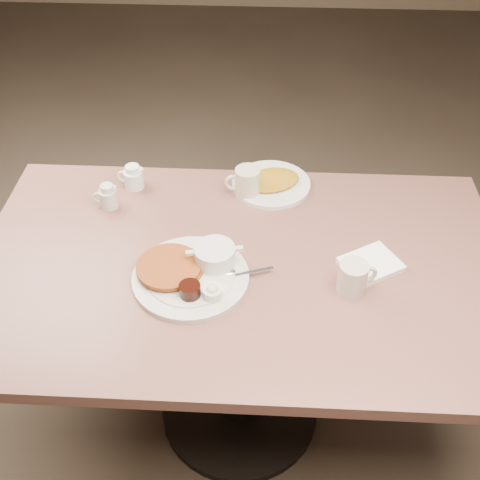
{
  "coord_description": "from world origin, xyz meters",
  "views": [
    {
      "loc": [
        0.06,
        -1.17,
        1.89
      ],
      "look_at": [
        0.0,
        0.02,
        0.82
      ],
      "focal_mm": 43.64,
      "sensor_mm": 36.0,
      "label": 1
    }
  ],
  "objects_px": {
    "main_plate": "(192,271)",
    "coffee_mug_near": "(353,277)",
    "creamer_right": "(133,177)",
    "diner_table": "(240,304)",
    "coffee_mug_far": "(247,183)",
    "creamer_left": "(108,197)",
    "hash_plate": "(271,183)"
  },
  "relations": [
    {
      "from": "main_plate",
      "to": "hash_plate",
      "type": "bearing_deg",
      "value": 63.76
    },
    {
      "from": "main_plate",
      "to": "coffee_mug_near",
      "type": "distance_m",
      "value": 0.43
    },
    {
      "from": "creamer_left",
      "to": "coffee_mug_near",
      "type": "bearing_deg",
      "value": -23.84
    },
    {
      "from": "coffee_mug_far",
      "to": "main_plate",
      "type": "bearing_deg",
      "value": -109.57
    },
    {
      "from": "main_plate",
      "to": "creamer_right",
      "type": "relative_size",
      "value": 4.2
    },
    {
      "from": "diner_table",
      "to": "main_plate",
      "type": "relative_size",
      "value": 3.65
    },
    {
      "from": "coffee_mug_near",
      "to": "creamer_right",
      "type": "bearing_deg",
      "value": 147.4
    },
    {
      "from": "hash_plate",
      "to": "diner_table",
      "type": "bearing_deg",
      "value": -102.86
    },
    {
      "from": "diner_table",
      "to": "creamer_left",
      "type": "relative_size",
      "value": 17.82
    },
    {
      "from": "coffee_mug_far",
      "to": "hash_plate",
      "type": "relative_size",
      "value": 0.34
    },
    {
      "from": "diner_table",
      "to": "hash_plate",
      "type": "distance_m",
      "value": 0.42
    },
    {
      "from": "coffee_mug_far",
      "to": "creamer_left",
      "type": "bearing_deg",
      "value": -169.87
    },
    {
      "from": "main_plate",
      "to": "creamer_left",
      "type": "xyz_separation_m",
      "value": [
        -0.29,
        0.29,
        0.01
      ]
    },
    {
      "from": "main_plate",
      "to": "coffee_mug_far",
      "type": "xyz_separation_m",
      "value": [
        0.13,
        0.37,
        0.03
      ]
    },
    {
      "from": "main_plate",
      "to": "creamer_right",
      "type": "height_order",
      "value": "creamer_right"
    },
    {
      "from": "coffee_mug_far",
      "to": "hash_plate",
      "type": "distance_m",
      "value": 0.1
    },
    {
      "from": "creamer_right",
      "to": "hash_plate",
      "type": "height_order",
      "value": "creamer_right"
    },
    {
      "from": "creamer_right",
      "to": "coffee_mug_far",
      "type": "bearing_deg",
      "value": -4.54
    },
    {
      "from": "creamer_right",
      "to": "diner_table",
      "type": "bearing_deg",
      "value": -43.35
    },
    {
      "from": "main_plate",
      "to": "hash_plate",
      "type": "xyz_separation_m",
      "value": [
        0.21,
        0.42,
        -0.01
      ]
    },
    {
      "from": "diner_table",
      "to": "hash_plate",
      "type": "bearing_deg",
      "value": 77.14
    },
    {
      "from": "main_plate",
      "to": "creamer_left",
      "type": "distance_m",
      "value": 0.42
    },
    {
      "from": "diner_table",
      "to": "creamer_left",
      "type": "distance_m",
      "value": 0.52
    },
    {
      "from": "coffee_mug_far",
      "to": "creamer_left",
      "type": "height_order",
      "value": "coffee_mug_far"
    },
    {
      "from": "creamer_right",
      "to": "hash_plate",
      "type": "bearing_deg",
      "value": 3.27
    },
    {
      "from": "diner_table",
      "to": "main_plate",
      "type": "bearing_deg",
      "value": -155.34
    },
    {
      "from": "main_plate",
      "to": "coffee_mug_near",
      "type": "xyz_separation_m",
      "value": [
        0.43,
        -0.03,
        0.02
      ]
    },
    {
      "from": "coffee_mug_near",
      "to": "creamer_right",
      "type": "height_order",
      "value": "coffee_mug_near"
    },
    {
      "from": "coffee_mug_near",
      "to": "hash_plate",
      "type": "height_order",
      "value": "coffee_mug_near"
    },
    {
      "from": "creamer_left",
      "to": "hash_plate",
      "type": "height_order",
      "value": "creamer_left"
    },
    {
      "from": "main_plate",
      "to": "creamer_right",
      "type": "xyz_separation_m",
      "value": [
        -0.24,
        0.4,
        0.01
      ]
    },
    {
      "from": "main_plate",
      "to": "coffee_mug_far",
      "type": "height_order",
      "value": "coffee_mug_far"
    }
  ]
}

